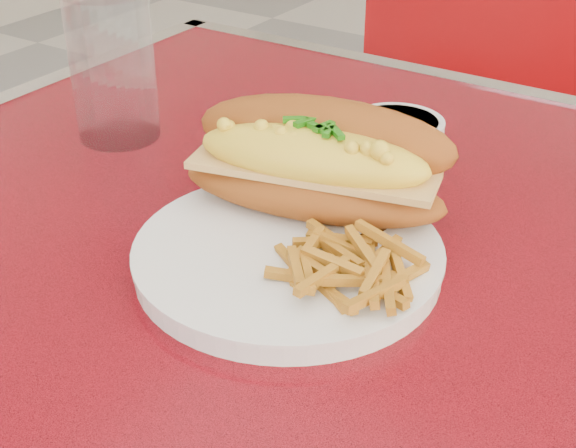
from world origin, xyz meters
The scene contains 8 objects.
diner_table centered at (0.00, 0.00, 0.61)m, with size 1.23×0.83×0.77m.
dinner_plate centered at (-0.12, -0.08, 0.78)m, with size 0.26×0.26×0.02m.
mac_hoagie centered at (-0.13, -0.01, 0.83)m, with size 0.25×0.16×0.10m.
fries_pile centered at (-0.05, -0.09, 0.80)m, with size 0.09×0.09×0.03m, color orange, non-canonical shape.
fork centered at (-0.07, -0.02, 0.79)m, with size 0.04×0.17×0.00m.
gravy_ramekin centered at (-0.12, 0.13, 0.80)m, with size 0.09×0.09×0.05m.
sauce_cup_left centered at (-0.23, 0.06, 0.79)m, with size 0.06×0.06×0.03m.
water_tumbler centered at (-0.41, 0.03, 0.85)m, with size 0.09×0.09×0.15m, color #A4C0D4.
Camera 1 is at (0.18, -0.53, 1.13)m, focal length 50.00 mm.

